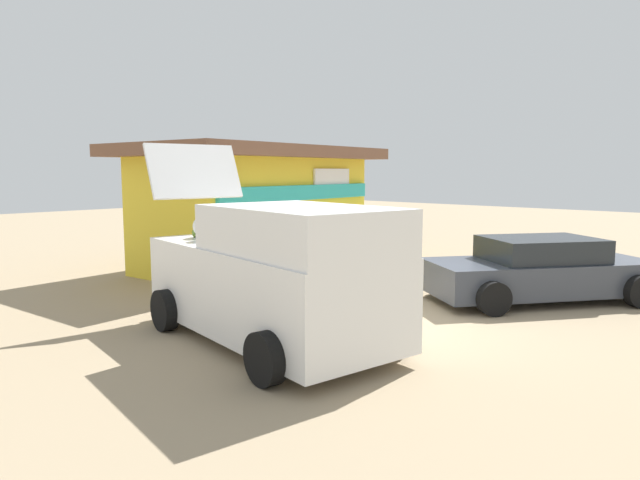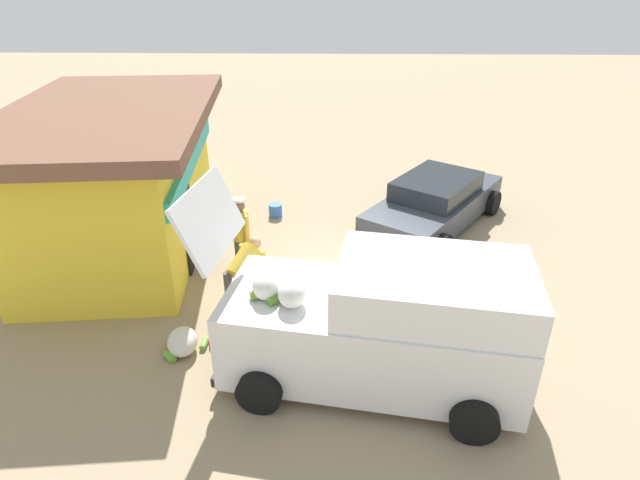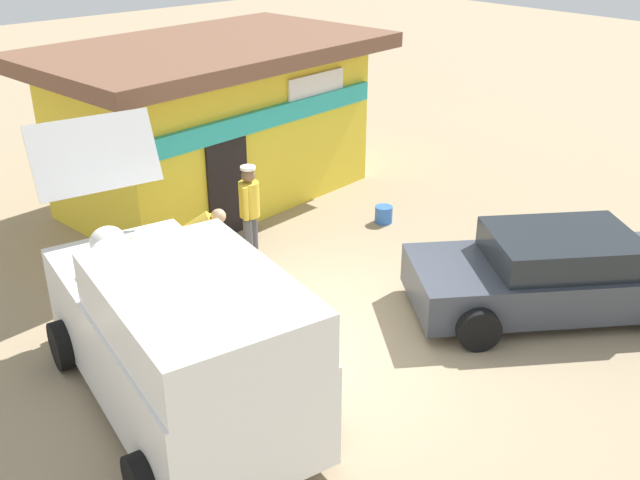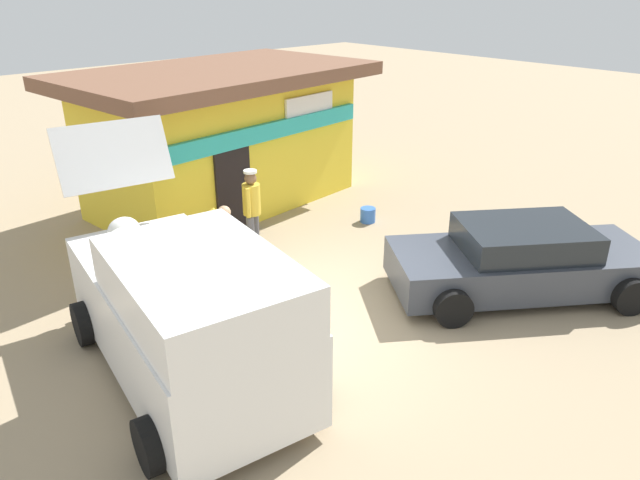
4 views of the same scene
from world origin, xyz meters
The scene contains 8 objects.
ground_plane centered at (0.00, 0.00, 0.00)m, with size 60.00×60.00×0.00m, color #9E896B.
storefront_bar centered at (1.43, 5.14, 1.64)m, with size 7.12×4.69×3.14m.
delivery_van centered at (-2.79, -0.22, 1.02)m, with size 2.77×5.00×2.99m.
parked_sedan centered at (2.63, -1.93, 0.59)m, with size 4.53×3.91×1.24m.
vendor_standing centered at (0.17, 2.35, 0.98)m, with size 0.48×0.48×1.71m.
customer_bending centered at (-1.04, 2.13, 0.85)m, with size 0.81×0.74×1.35m.
unloaded_banana_pile centered at (-2.26, 2.99, 0.19)m, with size 0.76×0.70×0.41m.
paint_bucket centered at (3.03, 1.98, 0.16)m, with size 0.33×0.33×0.32m, color blue.
Camera 1 is at (-8.25, -6.23, 2.52)m, focal length 31.88 mm.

